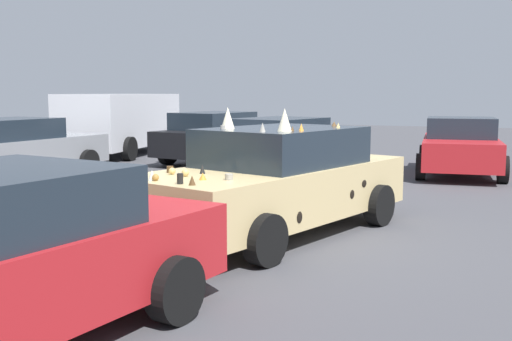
% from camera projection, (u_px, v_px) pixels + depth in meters
% --- Properties ---
extents(ground_plane, '(60.00, 60.00, 0.00)m').
position_uv_depth(ground_plane, '(275.00, 233.00, 8.83)').
color(ground_plane, '#47474C').
extents(art_car_decorated, '(4.90, 3.00, 1.81)m').
position_uv_depth(art_car_decorated, '(277.00, 181.00, 8.76)').
color(art_car_decorated, '#D8BC7F').
rests_on(art_car_decorated, ground).
extents(parked_van_behind_right, '(5.55, 2.76, 1.98)m').
position_uv_depth(parked_van_behind_right, '(122.00, 120.00, 19.90)').
color(parked_van_behind_right, silver).
rests_on(parked_van_behind_right, ground).
extents(parked_sedan_far_right, '(4.05, 2.28, 1.41)m').
position_uv_depth(parked_sedan_far_right, '(460.00, 147.00, 15.05)').
color(parked_sedan_far_right, red).
rests_on(parked_sedan_far_right, ground).
extents(parked_sedan_near_right, '(4.72, 2.74, 1.42)m').
position_uv_depth(parked_sedan_near_right, '(283.00, 147.00, 14.61)').
color(parked_sedan_near_right, white).
rests_on(parked_sedan_near_right, ground).
extents(parked_sedan_far_left, '(4.75, 2.53, 1.46)m').
position_uv_depth(parked_sedan_far_left, '(220.00, 137.00, 17.80)').
color(parked_sedan_far_left, black).
rests_on(parked_sedan_far_left, ground).
extents(parked_sedan_row_back_far, '(4.44, 2.29, 1.42)m').
position_uv_depth(parked_sedan_row_back_far, '(17.00, 148.00, 14.41)').
color(parked_sedan_row_back_far, gray).
rests_on(parked_sedan_row_back_far, ground).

